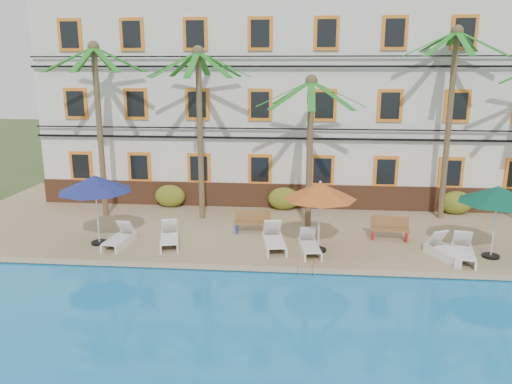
# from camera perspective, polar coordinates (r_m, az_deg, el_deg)

# --- Properties ---
(ground) EXTENTS (100.00, 100.00, 0.00)m
(ground) POSITION_cam_1_polar(r_m,az_deg,el_deg) (18.09, 3.36, -8.56)
(ground) COLOR #384C23
(ground) RESTS_ON ground
(pool_deck) EXTENTS (30.00, 12.00, 0.25)m
(pool_deck) POSITION_cam_1_polar(r_m,az_deg,el_deg) (22.75, 3.80, -3.45)
(pool_deck) COLOR tan
(pool_deck) RESTS_ON ground
(swimming_pool) EXTENTS (26.00, 12.00, 0.20)m
(swimming_pool) POSITION_cam_1_polar(r_m,az_deg,el_deg) (11.88, 2.11, -21.12)
(swimming_pool) COLOR #197EBF
(swimming_pool) RESTS_ON ground
(pool_coping) EXTENTS (30.00, 0.35, 0.06)m
(pool_coping) POSITION_cam_1_polar(r_m,az_deg,el_deg) (17.15, 3.27, -8.84)
(pool_coping) COLOR tan
(pool_coping) RESTS_ON pool_deck
(hotel_building) EXTENTS (25.40, 6.44, 10.22)m
(hotel_building) POSITION_cam_1_polar(r_m,az_deg,el_deg) (26.74, 4.28, 10.61)
(hotel_building) COLOR silver
(hotel_building) RESTS_ON pool_deck
(palm_a) EXTENTS (4.54, 4.54, 7.83)m
(palm_a) POSITION_cam_1_polar(r_m,az_deg,el_deg) (23.47, -17.62, 9.38)
(palm_a) COLOR brown
(palm_a) RESTS_ON pool_deck
(palm_b) EXTENTS (4.54, 4.54, 7.62)m
(palm_b) POSITION_cam_1_polar(r_m,az_deg,el_deg) (22.10, -6.48, 9.37)
(palm_b) COLOR brown
(palm_b) RESTS_ON pool_deck
(palm_c) EXTENTS (4.54, 4.54, 6.43)m
(palm_c) POSITION_cam_1_polar(r_m,az_deg,el_deg) (21.01, 6.21, 7.24)
(palm_c) COLOR brown
(palm_c) RESTS_ON pool_deck
(palm_d) EXTENTS (4.54, 4.54, 8.45)m
(palm_d) POSITION_cam_1_polar(r_m,az_deg,el_deg) (23.53, 21.40, 9.95)
(palm_d) COLOR brown
(palm_d) RESTS_ON pool_deck
(shrub_left) EXTENTS (1.50, 0.90, 1.10)m
(shrub_left) POSITION_cam_1_polar(r_m,az_deg,el_deg) (24.93, -9.80, -0.45)
(shrub_left) COLOR #1F5317
(shrub_left) RESTS_ON pool_deck
(shrub_mid) EXTENTS (1.50, 0.90, 1.10)m
(shrub_mid) POSITION_cam_1_polar(r_m,az_deg,el_deg) (24.11, 3.18, -0.76)
(shrub_mid) COLOR #1F5317
(shrub_mid) RESTS_ON pool_deck
(shrub_right) EXTENTS (1.50, 0.90, 1.10)m
(shrub_right) POSITION_cam_1_polar(r_m,az_deg,el_deg) (25.17, 21.89, -1.14)
(shrub_right) COLOR #1F5317
(shrub_right) RESTS_ON pool_deck
(umbrella_blue) EXTENTS (2.81, 2.81, 2.81)m
(umbrella_blue) POSITION_cam_1_polar(r_m,az_deg,el_deg) (19.91, -17.93, 0.89)
(umbrella_blue) COLOR black
(umbrella_blue) RESTS_ON pool_deck
(umbrella_red) EXTENTS (2.71, 2.71, 2.70)m
(umbrella_red) POSITION_cam_1_polar(r_m,az_deg,el_deg) (18.33, 7.33, 0.08)
(umbrella_red) COLOR black
(umbrella_red) RESTS_ON pool_deck
(umbrella_green) EXTENTS (2.74, 2.74, 2.74)m
(umbrella_green) POSITION_cam_1_polar(r_m,az_deg,el_deg) (19.51, 25.93, -0.30)
(umbrella_green) COLOR black
(umbrella_green) RESTS_ON pool_deck
(lounger_a) EXTENTS (0.83, 1.87, 0.86)m
(lounger_a) POSITION_cam_1_polar(r_m,az_deg,el_deg) (20.10, -15.34, -5.11)
(lounger_a) COLOR white
(lounger_a) RESTS_ON pool_deck
(lounger_b) EXTENTS (1.11, 2.01, 0.90)m
(lounger_b) POSITION_cam_1_polar(r_m,az_deg,el_deg) (19.73, -9.86, -5.12)
(lounger_b) COLOR white
(lounger_b) RESTS_ON pool_deck
(lounger_c) EXTENTS (1.07, 2.15, 0.97)m
(lounger_c) POSITION_cam_1_polar(r_m,az_deg,el_deg) (19.09, 2.07, -5.50)
(lounger_c) COLOR white
(lounger_c) RESTS_ON pool_deck
(lounger_d) EXTENTS (0.91, 1.90, 0.86)m
(lounger_d) POSITION_cam_1_polar(r_m,az_deg,el_deg) (18.73, 6.12, -6.07)
(lounger_d) COLOR white
(lounger_d) RESTS_ON pool_deck
(lounger_e) EXTENTS (1.45, 2.03, 0.91)m
(lounger_e) POSITION_cam_1_polar(r_m,az_deg,el_deg) (19.35, 21.12, -6.26)
(lounger_e) COLOR white
(lounger_e) RESTS_ON pool_deck
(lounger_f) EXTENTS (1.08, 2.06, 0.93)m
(lounger_f) POSITION_cam_1_polar(r_m,az_deg,el_deg) (19.45, 22.60, -6.28)
(lounger_f) COLOR white
(lounger_f) RESTS_ON pool_deck
(bench_left) EXTENTS (1.53, 0.56, 0.93)m
(bench_left) POSITION_cam_1_polar(r_m,az_deg,el_deg) (20.82, -0.43, -3.37)
(bench_left) COLOR olive
(bench_left) RESTS_ON pool_deck
(bench_right) EXTENTS (1.54, 0.64, 0.93)m
(bench_right) POSITION_cam_1_polar(r_m,az_deg,el_deg) (20.66, 15.07, -4.00)
(bench_right) COLOR olive
(bench_right) RESTS_ON pool_deck
(pool_ladder) EXTENTS (0.54, 0.74, 0.74)m
(pool_ladder) POSITION_cam_1_polar(r_m,az_deg,el_deg) (17.07, 5.80, -9.13)
(pool_ladder) COLOR silver
(pool_ladder) RESTS_ON ground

